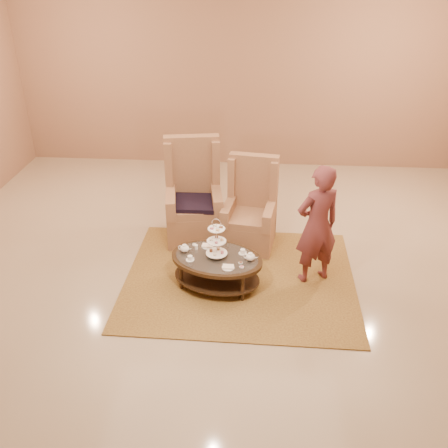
# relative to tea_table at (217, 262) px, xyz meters

# --- Properties ---
(ground) EXTENTS (8.00, 8.00, 0.00)m
(ground) POSITION_rel_tea_table_xyz_m (0.03, 0.04, -0.34)
(ground) COLOR tan
(ground) RESTS_ON ground
(ceiling) EXTENTS (8.00, 8.00, 0.02)m
(ceiling) POSITION_rel_tea_table_xyz_m (0.03, 0.04, -0.34)
(ceiling) COLOR beige
(ceiling) RESTS_ON ground
(wall_back) EXTENTS (8.00, 0.04, 3.50)m
(wall_back) POSITION_rel_tea_table_xyz_m (0.03, 4.04, 1.41)
(wall_back) COLOR #9A6F54
(wall_back) RESTS_ON ground
(rug) EXTENTS (2.86, 2.39, 0.02)m
(rug) POSITION_rel_tea_table_xyz_m (0.28, 0.17, -0.33)
(rug) COLOR olive
(rug) RESTS_ON ground
(tea_table) EXTENTS (1.27, 1.01, 0.93)m
(tea_table) POSITION_rel_tea_table_xyz_m (0.00, 0.00, 0.00)
(tea_table) COLOR black
(tea_table) RESTS_ON ground
(armchair_left) EXTENTS (0.88, 0.90, 1.41)m
(armchair_left) POSITION_rel_tea_table_xyz_m (-0.43, 1.24, 0.14)
(armchair_left) COLOR #996A48
(armchair_left) RESTS_ON ground
(armchair_right) EXTENTS (0.76, 0.78, 1.24)m
(armchair_right) POSITION_rel_tea_table_xyz_m (0.37, 1.07, 0.08)
(armchair_right) COLOR #996A48
(armchair_right) RESTS_ON ground
(person) EXTENTS (0.66, 0.57, 1.53)m
(person) POSITION_rel_tea_table_xyz_m (1.18, 0.23, 0.42)
(person) COLOR maroon
(person) RESTS_ON ground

